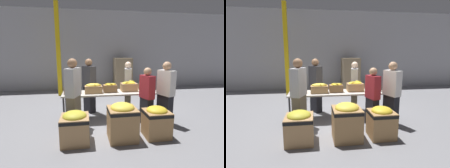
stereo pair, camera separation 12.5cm
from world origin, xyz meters
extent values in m
plane|color=gray|center=(0.00, 0.00, 0.00)|extent=(30.00, 30.00, 0.00)
cube|color=#A8A8AD|center=(0.00, 4.38, 2.00)|extent=(16.00, 0.08, 4.00)
cube|color=beige|center=(0.00, 0.00, 0.76)|extent=(2.72, 0.73, 0.04)
cylinder|color=#38383D|center=(-1.30, -0.30, 0.37)|extent=(0.05, 0.05, 0.74)
cylinder|color=#38383D|center=(1.30, -0.30, 0.37)|extent=(0.05, 0.05, 0.74)
cylinder|color=#38383D|center=(-1.30, 0.30, 0.37)|extent=(0.05, 0.05, 0.74)
cylinder|color=#38383D|center=(1.30, 0.30, 0.37)|extent=(0.05, 0.05, 0.74)
cube|color=olive|center=(-1.09, 0.01, 0.88)|extent=(0.41, 0.29, 0.20)
ellipsoid|color=gold|center=(-1.09, 0.01, 0.98)|extent=(0.37, 0.25, 0.09)
ellipsoid|color=gold|center=(-1.15, -0.01, 1.01)|extent=(0.20, 0.08, 0.04)
ellipsoid|color=gold|center=(-1.04, 0.06, 1.01)|extent=(0.18, 0.13, 0.06)
ellipsoid|color=gold|center=(-1.06, -0.06, 1.00)|extent=(0.16, 0.14, 0.04)
cube|color=tan|center=(-0.50, -0.05, 0.88)|extent=(0.48, 0.28, 0.21)
ellipsoid|color=yellow|center=(-0.50, -0.05, 0.99)|extent=(0.43, 0.23, 0.12)
ellipsoid|color=yellow|center=(-0.48, -0.12, 1.03)|extent=(0.10, 0.16, 0.04)
ellipsoid|color=yellow|center=(-0.44, -0.03, 1.02)|extent=(0.14, 0.14, 0.05)
ellipsoid|color=yellow|center=(-0.36, -0.11, 1.02)|extent=(0.15, 0.06, 0.05)
cube|color=olive|center=(-0.02, 0.01, 0.88)|extent=(0.38, 0.26, 0.21)
ellipsoid|color=yellow|center=(-0.02, 0.01, 0.99)|extent=(0.30, 0.23, 0.07)
ellipsoid|color=yellow|center=(-0.03, -0.06, 1.03)|extent=(0.16, 0.15, 0.05)
ellipsoid|color=yellow|center=(-0.08, -0.01, 1.02)|extent=(0.18, 0.08, 0.05)
ellipsoid|color=yellow|center=(0.08, 0.00, 1.01)|extent=(0.16, 0.17, 0.05)
ellipsoid|color=yellow|center=(-0.11, -0.06, 1.01)|extent=(0.07, 0.16, 0.06)
cube|color=tan|center=(0.55, 0.06, 0.89)|extent=(0.47, 0.34, 0.23)
ellipsoid|color=yellow|center=(0.55, 0.06, 1.01)|extent=(0.40, 0.29, 0.09)
ellipsoid|color=yellow|center=(0.61, 0.07, 1.04)|extent=(0.11, 0.16, 0.04)
ellipsoid|color=yellow|center=(0.49, -0.02, 1.04)|extent=(0.22, 0.14, 0.05)
ellipsoid|color=yellow|center=(0.62, 0.14, 1.06)|extent=(0.10, 0.18, 0.04)
ellipsoid|color=yellow|center=(0.66, 0.12, 1.05)|extent=(0.15, 0.09, 0.04)
cube|color=olive|center=(1.08, 0.02, 0.88)|extent=(0.40, 0.33, 0.20)
ellipsoid|color=yellow|center=(1.08, 0.02, 0.99)|extent=(0.32, 0.26, 0.13)
ellipsoid|color=yellow|center=(0.99, -0.01, 1.02)|extent=(0.07, 0.15, 0.05)
ellipsoid|color=yellow|center=(1.17, 0.02, 1.03)|extent=(0.21, 0.14, 0.05)
cube|color=#6B604C|center=(0.67, 0.66, 0.38)|extent=(0.28, 0.40, 0.76)
cube|color=#B2B2B7|center=(0.67, 0.66, 1.08)|extent=(0.31, 0.47, 0.63)
sphere|color=beige|center=(0.67, 0.66, 1.50)|extent=(0.22, 0.22, 0.22)
cube|color=black|center=(1.35, -0.66, 0.40)|extent=(0.33, 0.43, 0.79)
cube|color=silver|center=(1.35, -0.66, 1.12)|extent=(0.37, 0.50, 0.65)
sphere|color=tan|center=(1.35, -0.66, 1.56)|extent=(0.22, 0.22, 0.22)
cube|color=black|center=(-0.60, 0.63, 0.41)|extent=(0.39, 0.44, 0.81)
cube|color=#333338|center=(-0.60, 0.63, 1.15)|extent=(0.44, 0.51, 0.67)
sphere|color=#896042|center=(-0.60, 0.63, 1.59)|extent=(0.23, 0.23, 0.23)
cube|color=#6B604C|center=(-1.02, -0.55, 0.42)|extent=(0.35, 0.45, 0.83)
cube|color=#B2B2B7|center=(-1.02, -0.55, 1.18)|extent=(0.39, 0.52, 0.69)
sphere|color=#896042|center=(-1.02, -0.55, 1.64)|extent=(0.24, 0.24, 0.24)
cube|color=black|center=(0.85, -0.62, 0.36)|extent=(0.28, 0.39, 0.72)
cube|color=maroon|center=(0.85, -0.62, 1.02)|extent=(0.31, 0.45, 0.60)
sphere|color=tan|center=(0.85, -0.62, 1.42)|extent=(0.20, 0.20, 0.20)
cube|color=tan|center=(-0.97, -1.31, 0.29)|extent=(0.58, 0.58, 0.59)
cube|color=black|center=(-0.97, -1.31, 0.53)|extent=(0.59, 0.59, 0.07)
ellipsoid|color=gold|center=(-0.97, -1.31, 0.60)|extent=(0.49, 0.49, 0.20)
cube|color=#A37A4C|center=(0.05, -1.31, 0.35)|extent=(0.61, 0.61, 0.71)
cube|color=black|center=(0.05, -1.31, 0.65)|extent=(0.61, 0.61, 0.07)
ellipsoid|color=yellow|center=(0.05, -1.31, 0.72)|extent=(0.52, 0.52, 0.21)
cube|color=#A37A4C|center=(0.84, -1.31, 0.30)|extent=(0.55, 0.55, 0.60)
cube|color=black|center=(0.84, -1.31, 0.55)|extent=(0.55, 0.55, 0.07)
ellipsoid|color=gold|center=(0.84, -1.31, 0.61)|extent=(0.47, 0.47, 0.19)
cube|color=yellow|center=(-1.81, 3.08, 2.00)|extent=(0.17, 0.17, 4.00)
cube|color=olive|center=(1.16, 3.64, 0.07)|extent=(0.90, 0.90, 0.13)
cube|color=#897556|center=(1.16, 3.64, 0.88)|extent=(0.83, 0.83, 1.50)
camera|label=1|loc=(-0.75, -4.84, 1.89)|focal=28.00mm
camera|label=2|loc=(-0.63, -4.86, 1.89)|focal=28.00mm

